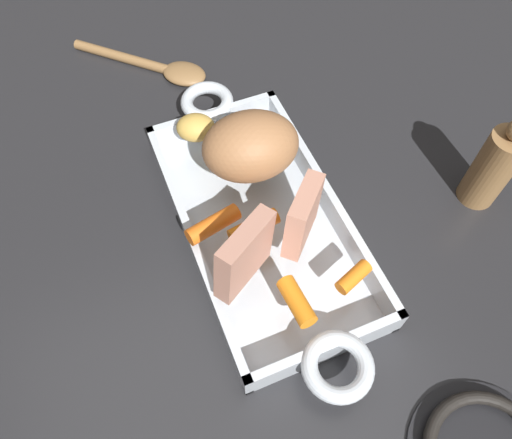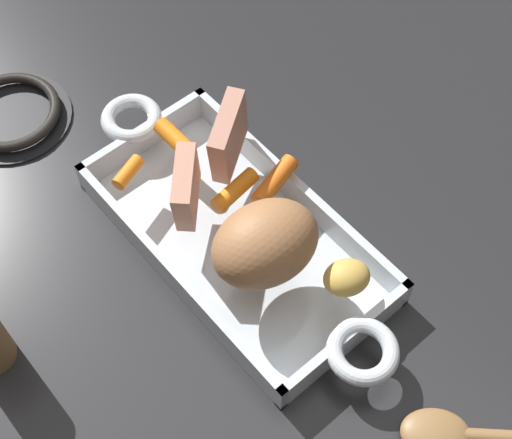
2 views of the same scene
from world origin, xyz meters
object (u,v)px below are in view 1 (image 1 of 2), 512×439
(baby_carrot_northwest, at_px, (213,224))
(baby_carrot_center_left, at_px, (254,226))
(roast_slice_thin, at_px, (244,255))
(pepper_mill, at_px, (494,167))
(baby_carrot_southeast, at_px, (297,301))
(roast_slice_outer, at_px, (303,216))
(potato_halved, at_px, (196,128))
(baby_carrot_center_right, at_px, (354,277))
(pork_roast, at_px, (251,146))
(serving_spoon, at_px, (161,67))
(roasting_dish, at_px, (261,222))

(baby_carrot_northwest, distance_m, baby_carrot_center_left, 0.05)
(roast_slice_thin, height_order, pepper_mill, pepper_mill)
(baby_carrot_southeast, xyz_separation_m, baby_carrot_center_left, (0.10, 0.01, -0.00))
(roast_slice_outer, height_order, potato_halved, roast_slice_outer)
(baby_carrot_center_right, xyz_separation_m, baby_carrot_northwest, (0.12, 0.12, 0.00))
(pork_roast, bearing_deg, baby_carrot_southeast, 172.51)
(potato_halved, xyz_separation_m, pepper_mill, (-0.20, -0.33, -0.00))
(baby_carrot_center_right, distance_m, potato_halved, 0.28)
(roast_slice_thin, distance_m, baby_carrot_southeast, 0.07)
(roast_slice_outer, relative_size, serving_spoon, 0.38)
(potato_halved, bearing_deg, baby_carrot_northwest, 169.14)
(potato_halved, distance_m, serving_spoon, 0.20)
(roasting_dish, distance_m, pepper_mill, 0.30)
(roast_slice_outer, distance_m, serving_spoon, 0.40)
(pork_roast, height_order, serving_spoon, pork_roast)
(baby_carrot_northwest, bearing_deg, pepper_mill, -98.99)
(baby_carrot_southeast, height_order, pepper_mill, pepper_mill)
(baby_carrot_center_right, height_order, baby_carrot_southeast, baby_carrot_southeast)
(roast_slice_thin, distance_m, baby_carrot_center_left, 0.06)
(baby_carrot_northwest, height_order, baby_carrot_center_left, baby_carrot_northwest)
(baby_carrot_center_left, bearing_deg, pepper_mill, -96.56)
(baby_carrot_center_left, distance_m, serving_spoon, 0.37)
(pork_roast, relative_size, baby_carrot_southeast, 2.18)
(roasting_dish, xyz_separation_m, baby_carrot_center_right, (-0.13, -0.06, 0.04))
(roasting_dish, xyz_separation_m, potato_halved, (0.14, 0.04, 0.05))
(pork_roast, xyz_separation_m, serving_spoon, (0.27, 0.05, -0.08))
(baby_carrot_southeast, bearing_deg, baby_carrot_center_right, -87.71)
(pork_roast, distance_m, serving_spoon, 0.29)
(baby_carrot_center_right, bearing_deg, pepper_mill, -74.41)
(roast_slice_thin, relative_size, roast_slice_outer, 1.09)
(roasting_dish, distance_m, baby_carrot_center_right, 0.14)
(baby_carrot_northwest, distance_m, pepper_mill, 0.36)
(roasting_dish, distance_m, potato_halved, 0.15)
(roast_slice_thin, bearing_deg, potato_halved, -3.80)
(roast_slice_outer, xyz_separation_m, baby_carrot_center_right, (-0.08, -0.03, -0.03))
(roasting_dish, xyz_separation_m, baby_carrot_northwest, (-0.01, 0.06, 0.04))
(pork_roast, height_order, potato_halved, pork_roast)
(potato_halved, bearing_deg, serving_spoon, 0.04)
(baby_carrot_center_right, xyz_separation_m, serving_spoon, (0.46, 0.09, -0.05))
(roast_slice_outer, distance_m, baby_carrot_southeast, 0.09)
(pork_roast, bearing_deg, roast_slice_thin, 155.54)
(baby_carrot_center_left, bearing_deg, roast_slice_outer, -114.70)
(baby_carrot_southeast, xyz_separation_m, baby_carrot_northwest, (0.12, 0.05, -0.00))
(pork_roast, distance_m, roast_slice_thin, 0.15)
(serving_spoon, height_order, pepper_mill, pepper_mill)
(pork_roast, relative_size, baby_carrot_center_left, 1.94)
(potato_halved, bearing_deg, roasting_dish, -165.63)
(serving_spoon, bearing_deg, roasting_dish, -40.03)
(baby_carrot_center_left, relative_size, pepper_mill, 0.43)
(roasting_dish, relative_size, roast_slice_thin, 6.02)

